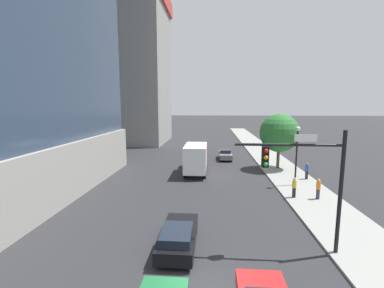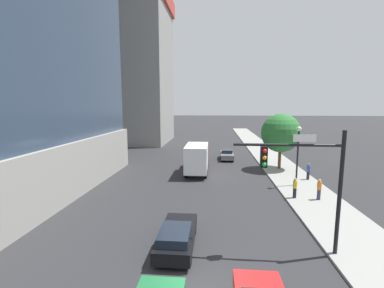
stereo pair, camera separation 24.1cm
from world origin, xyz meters
name	(u,v)px [view 2 (the right image)]	position (x,y,z in m)	size (l,w,h in m)	color
sidewalk	(288,175)	(8.51, 20.00, 0.07)	(4.62, 120.00, 0.15)	gray
construction_building	(133,62)	(-16.78, 46.07, 16.56)	(15.27, 28.23, 38.36)	gray
traffic_light_pole	(307,172)	(4.91, 3.84, 4.45)	(5.46, 0.48, 6.41)	black
street_lamp	(298,147)	(8.13, 15.92, 3.86)	(0.44, 0.44, 5.65)	black
street_tree	(281,133)	(8.17, 22.93, 4.47)	(4.64, 4.64, 6.66)	brown
car_black	(177,236)	(-1.70, 3.84, 0.71)	(1.87, 4.78, 1.40)	black
car_gray	(227,154)	(2.07, 28.62, 0.73)	(1.77, 4.53, 1.42)	slate
box_truck	(197,157)	(-1.70, 20.40, 1.86)	(2.39, 7.40, 3.40)	#B21E1E
pedestrian_orange_shirt	(319,189)	(8.79, 12.04, 1.02)	(0.34, 0.34, 1.71)	#38334C
pedestrian_blue_shirt	(308,171)	(9.97, 18.13, 1.02)	(0.34, 0.34, 1.71)	black
pedestrian_yellow_shirt	(295,188)	(6.96, 12.30, 1.02)	(0.34, 0.34, 1.70)	black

